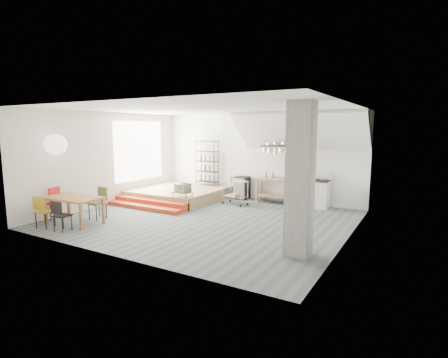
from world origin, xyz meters
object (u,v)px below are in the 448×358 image
Objects in this scene: stove at (320,194)px; dining_table at (74,200)px; mini_fridge at (242,188)px; rolling_cart at (235,189)px.

stove is 0.72× the size of dining_table.
stove reaches higher than dining_table.
stove is at bearing -0.85° from mini_fridge.
rolling_cart is (-2.70, -0.95, 0.07)m from stove.
stove is 2.95m from mini_fridge.
stove reaches higher than mini_fridge.
mini_fridge is at bearing 179.15° from stove.
mini_fridge is at bearing 114.08° from rolling_cart.
rolling_cart reaches higher than dining_table.
dining_table is at bearing -114.40° from mini_fridge.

